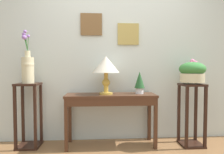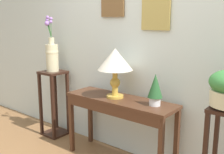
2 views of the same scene
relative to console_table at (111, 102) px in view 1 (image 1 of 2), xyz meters
name	(u,v)px [view 1 (image 1 of 2)]	position (x,y,z in m)	size (l,w,h in m)	color
back_wall_with_art	(117,49)	(0.12, 0.31, 0.77)	(9.00, 0.13, 2.80)	silver
console_table	(111,102)	(0.00, 0.00, 0.00)	(1.27, 0.39, 0.74)	#472819
table_lamp	(106,66)	(-0.07, 0.02, 0.50)	(0.38, 0.38, 0.54)	gold
potted_plant_on_console	(140,82)	(0.42, 0.04, 0.28)	(0.15, 0.15, 0.32)	silver
pedestal_stand_left	(29,115)	(-1.15, 0.05, -0.18)	(0.31, 0.31, 0.90)	black
flower_vase_tall_left	(28,67)	(-1.15, 0.05, 0.50)	(0.18, 0.17, 0.73)	beige
pedestal_stand_right	(191,115)	(1.15, -0.05, -0.19)	(0.31, 0.31, 0.89)	black
planter_bowl_wide_right	(192,72)	(1.15, -0.05, 0.42)	(0.36, 0.36, 0.35)	beige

